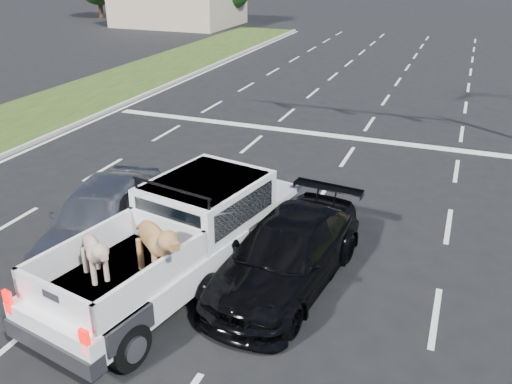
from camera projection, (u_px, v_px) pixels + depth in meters
ground at (191, 264)px, 12.12m from camera, size 160.00×160.00×0.00m
road_markings at (285, 164)px, 17.68m from camera, size 17.75×60.00×0.01m
grass_median_left at (0, 128)px, 21.01m from camera, size 5.00×60.00×0.10m
curb_left at (50, 135)px, 20.18m from camera, size 0.15×60.00×0.14m
pickup_truck at (174, 240)px, 11.01m from camera, size 3.20×6.18×2.21m
silver_sedan at (102, 216)px, 12.51m from camera, size 2.83×5.00×1.60m
black_coupe at (286, 254)px, 11.16m from camera, size 2.54×5.07×1.41m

